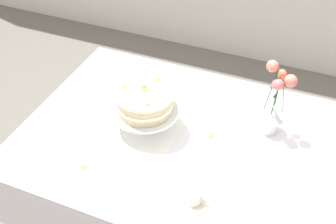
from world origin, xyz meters
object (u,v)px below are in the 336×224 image
Objects in this scene: dining_table at (180,156)px; cake_stand at (145,112)px; teacup at (193,198)px; layer_cake at (145,100)px; flower_vase at (275,105)px.

cake_stand is at bearing 170.91° from dining_table.
cake_stand reaches higher than teacup.
dining_table is at bearing -9.11° from layer_cake.
cake_stand is 0.07m from layer_cake.
cake_stand reaches higher than dining_table.
cake_stand is at bearing -121.83° from layer_cake.
dining_table is at bearing 118.78° from teacup.
teacup is (-0.18, -0.49, -0.12)m from flower_vase.
flower_vase is at bearing 19.30° from layer_cake.
cake_stand is at bearing -160.70° from flower_vase.
flower_vase is (0.51, 0.18, -0.01)m from layer_cake.
dining_table is 4.83× the size of cake_stand.
flower_vase is 0.54m from teacup.
layer_cake is 1.91× the size of teacup.
cake_stand is (-0.18, 0.03, 0.18)m from dining_table.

